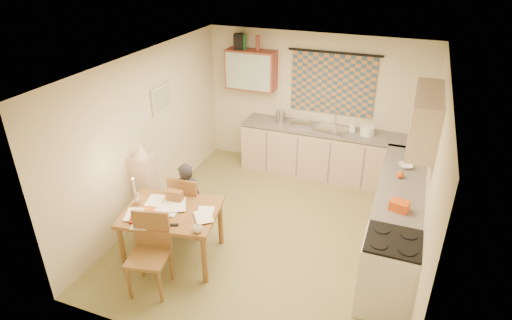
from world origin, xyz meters
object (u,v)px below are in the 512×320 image
at_px(chair_far, 190,214).
at_px(dining_table, 174,234).
at_px(stove, 388,274).
at_px(counter_back, 333,154).
at_px(person, 187,200).
at_px(shelf_stand, 146,190).
at_px(counter_right, 396,220).

bearing_deg(chair_far, dining_table, 93.63).
height_order(stove, chair_far, chair_far).
distance_m(counter_back, person, 2.91).
height_order(counter_back, shelf_stand, shelf_stand).
distance_m(person, shelf_stand, 0.73).
distance_m(counter_back, shelf_stand, 3.33).
height_order(counter_back, counter_right, same).
xyz_separation_m(dining_table, person, (-0.07, 0.53, 0.20)).
distance_m(chair_far, person, 0.29).
distance_m(counter_back, counter_right, 2.10).
distance_m(stove, chair_far, 2.87).
bearing_deg(counter_back, person, -122.84).
xyz_separation_m(person, shelf_stand, (-0.73, 0.04, -0.02)).
relative_size(dining_table, shelf_stand, 1.20).
height_order(counter_back, dining_table, counter_back).
bearing_deg(person, chair_far, -102.32).
relative_size(stove, dining_table, 0.71).
height_order(dining_table, chair_far, chair_far).
bearing_deg(shelf_stand, counter_back, 46.16).
xyz_separation_m(counter_back, shelf_stand, (-2.30, -2.40, 0.11)).
distance_m(counter_right, stove, 1.17).
height_order(stove, person, person).
height_order(counter_right, shelf_stand, shelf_stand).
height_order(counter_back, chair_far, chair_far).
bearing_deg(counter_right, counter_back, 126.13).
relative_size(counter_back, chair_far, 3.41).
relative_size(counter_back, stove, 3.42).
height_order(chair_far, shelf_stand, shelf_stand).
bearing_deg(shelf_stand, person, -3.48).
distance_m(chair_far, shelf_stand, 0.76).
height_order(counter_right, dining_table, counter_right).
relative_size(counter_back, counter_right, 1.12).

